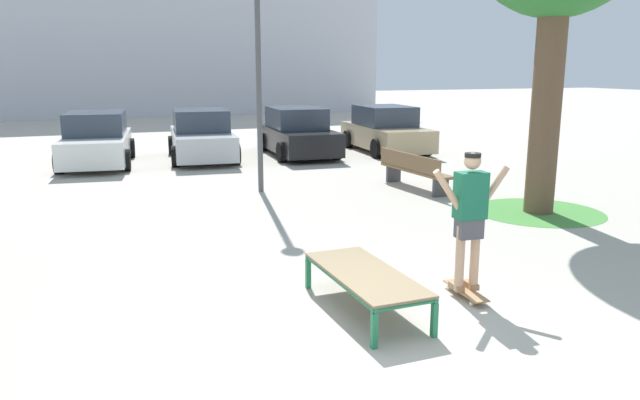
% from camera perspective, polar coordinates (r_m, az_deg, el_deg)
% --- Properties ---
extents(ground_plane, '(120.00, 120.00, 0.00)m').
position_cam_1_polar(ground_plane, '(6.69, 4.49, -12.07)').
color(ground_plane, '#B2AA9E').
extents(building_facade, '(29.92, 4.00, 10.05)m').
position_cam_1_polar(building_facade, '(37.49, -18.04, 15.26)').
color(building_facade, silver).
rests_on(building_facade, ground).
extents(skate_box, '(0.82, 1.92, 0.46)m').
position_cam_1_polar(skate_box, '(7.05, 4.26, -7.12)').
color(skate_box, '#237A4C').
rests_on(skate_box, ground).
extents(skateboard, '(0.25, 0.81, 0.09)m').
position_cam_1_polar(skateboard, '(7.74, 13.47, -8.29)').
color(skateboard, '#9E754C').
rests_on(skateboard, ground).
extents(skater, '(1.00, 0.30, 1.69)m').
position_cam_1_polar(skater, '(7.46, 13.84, -1.11)').
color(skater, tan).
rests_on(skater, skateboard).
extents(grass_patch_near_right, '(2.49, 2.49, 0.01)m').
position_cam_1_polar(grass_patch_near_right, '(12.58, 19.72, -1.04)').
color(grass_patch_near_right, '#47893D').
rests_on(grass_patch_near_right, ground).
extents(car_white, '(2.25, 4.36, 1.50)m').
position_cam_1_polar(car_white, '(18.60, -20.17, 5.22)').
color(car_white, silver).
rests_on(car_white, ground).
extents(car_silver, '(2.18, 4.33, 1.50)m').
position_cam_1_polar(car_silver, '(18.91, -11.02, 5.86)').
color(car_silver, '#B7BABF').
rests_on(car_silver, ground).
extents(car_black, '(2.06, 4.27, 1.50)m').
position_cam_1_polar(car_black, '(19.45, -2.14, 6.25)').
color(car_black, black).
rests_on(car_black, ground).
extents(car_tan, '(2.09, 4.29, 1.50)m').
position_cam_1_polar(car_tan, '(20.39, 6.14, 6.47)').
color(car_tan, tan).
rests_on(car_tan, ground).
extents(park_bench, '(0.64, 2.43, 0.83)m').
position_cam_1_polar(park_bench, '(14.16, 8.78, 2.82)').
color(park_bench, brown).
rests_on(park_bench, ground).
extents(light_post, '(0.36, 0.36, 5.83)m').
position_cam_1_polar(light_post, '(13.62, -5.89, 16.79)').
color(light_post, '#4C4C51').
rests_on(light_post, ground).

